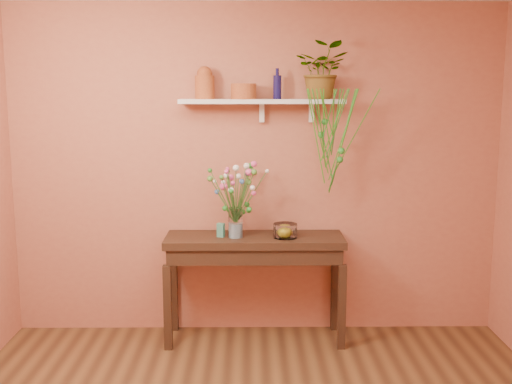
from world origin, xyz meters
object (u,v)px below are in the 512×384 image
glass_vase (236,225)px  glass_bowl (285,231)px  spider_plant (323,71)px  bouquet (238,185)px  sideboard (255,251)px  terracotta_jug (205,83)px  blue_bottle (277,87)px

glass_vase → glass_bowl: 0.39m
glass_bowl → spider_plant: bearing=27.2°
glass_vase → bouquet: 0.32m
sideboard → spider_plant: spider_plant is taller
glass_vase → glass_bowl: glass_vase is taller
spider_plant → glass_vase: size_ratio=1.87×
terracotta_jug → blue_bottle: 0.57m
sideboard → terracotta_jug: size_ratio=5.56×
blue_bottle → spider_plant: bearing=-4.6°
sideboard → blue_bottle: blue_bottle is taller
spider_plant → glass_bowl: bearing=-152.8°
spider_plant → glass_vase: bearing=-169.0°
terracotta_jug → bouquet: (0.26, -0.17, -0.78)m
sideboard → blue_bottle: (0.18, 0.13, 1.30)m
glass_vase → glass_bowl: bearing=-2.5°
bouquet → sideboard: bearing=13.6°
terracotta_jug → bouquet: terracotta_jug is taller
bouquet → blue_bottle: bearing=27.2°
sideboard → blue_bottle: 1.32m
bouquet → spider_plant: bearing=11.2°
terracotta_jug → blue_bottle: (0.57, -0.01, -0.02)m
sideboard → bouquet: (-0.13, -0.03, 0.55)m
blue_bottle → bouquet: 0.83m
terracotta_jug → bouquet: size_ratio=0.52×
sideboard → glass_vase: bearing=-167.7°
terracotta_jug → glass_bowl: 1.32m
spider_plant → bouquet: spider_plant is taller
blue_bottle → bouquet: blue_bottle is taller
glass_vase → bouquet: size_ratio=0.49×
spider_plant → bouquet: 1.11m
sideboard → glass_bowl: glass_bowl is taller
blue_bottle → spider_plant: (0.35, -0.03, 0.12)m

